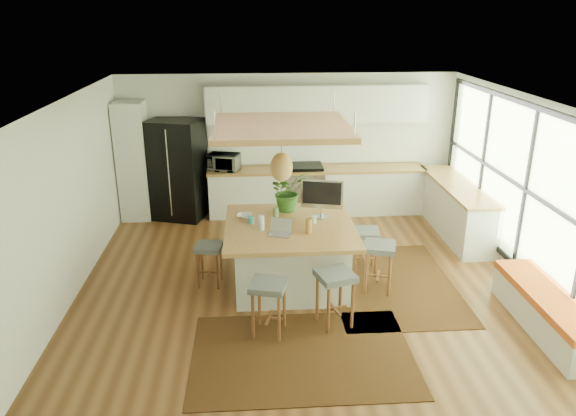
{
  "coord_description": "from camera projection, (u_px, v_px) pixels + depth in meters",
  "views": [
    {
      "loc": [
        -0.71,
        -6.9,
        3.84
      ],
      "look_at": [
        -0.2,
        0.5,
        1.1
      ],
      "focal_mm": 33.72,
      "sensor_mm": 36.0,
      "label": 1
    }
  ],
  "objects": [
    {
      "name": "floor",
      "position": [
        304.0,
        291.0,
        7.83
      ],
      "size": [
        7.0,
        7.0,
        0.0
      ],
      "primitive_type": "plane",
      "color": "#543018",
      "rests_on": "ground"
    },
    {
      "name": "ceiling",
      "position": [
        306.0,
        104.0,
        6.9
      ],
      "size": [
        7.0,
        7.0,
        0.0
      ],
      "primitive_type": "plane",
      "rotation": [
        3.14,
        0.0,
        0.0
      ],
      "color": "white",
      "rests_on": "ground"
    },
    {
      "name": "wall_back",
      "position": [
        288.0,
        143.0,
        10.64
      ],
      "size": [
        6.5,
        0.0,
        6.5
      ],
      "primitive_type": "plane",
      "rotation": [
        1.57,
        0.0,
        0.0
      ],
      "color": "silver",
      "rests_on": "ground"
    },
    {
      "name": "wall_front",
      "position": [
        351.0,
        359.0,
        4.09
      ],
      "size": [
        6.5,
        0.0,
        6.5
      ],
      "primitive_type": "plane",
      "rotation": [
        -1.57,
        0.0,
        0.0
      ],
      "color": "silver",
      "rests_on": "ground"
    },
    {
      "name": "wall_left",
      "position": [
        61.0,
        209.0,
        7.15
      ],
      "size": [
        0.0,
        7.0,
        7.0
      ],
      "primitive_type": "plane",
      "rotation": [
        1.57,
        0.0,
        1.57
      ],
      "color": "silver",
      "rests_on": "ground"
    },
    {
      "name": "wall_right",
      "position": [
        536.0,
        198.0,
        7.57
      ],
      "size": [
        0.0,
        7.0,
        7.0
      ],
      "primitive_type": "plane",
      "rotation": [
        1.57,
        0.0,
        -1.57
      ],
      "color": "silver",
      "rests_on": "ground"
    },
    {
      "name": "window_wall",
      "position": [
        534.0,
        194.0,
        7.55
      ],
      "size": [
        0.1,
        6.2,
        2.6
      ],
      "primitive_type": null,
      "color": "black",
      "rests_on": "wall_right"
    },
    {
      "name": "pantry",
      "position": [
        134.0,
        161.0,
        10.23
      ],
      "size": [
        0.55,
        0.6,
        2.25
      ],
      "primitive_type": "cube",
      "color": "silver",
      "rests_on": "floor"
    },
    {
      "name": "back_counter_base",
      "position": [
        316.0,
        192.0,
        10.69
      ],
      "size": [
        4.2,
        0.6,
        0.88
      ],
      "primitive_type": "cube",
      "color": "silver",
      "rests_on": "floor"
    },
    {
      "name": "back_counter_top",
      "position": [
        317.0,
        169.0,
        10.53
      ],
      "size": [
        4.24,
        0.64,
        0.05
      ],
      "primitive_type": "cube",
      "color": "olive",
      "rests_on": "back_counter_base"
    },
    {
      "name": "backsplash",
      "position": [
        316.0,
        143.0,
        10.66
      ],
      "size": [
        4.2,
        0.02,
        0.8
      ],
      "primitive_type": "cube",
      "color": "white",
      "rests_on": "wall_back"
    },
    {
      "name": "upper_cabinets",
      "position": [
        317.0,
        104.0,
        10.23
      ],
      "size": [
        4.2,
        0.34,
        0.7
      ],
      "primitive_type": "cube",
      "color": "silver",
      "rests_on": "wall_back"
    },
    {
      "name": "range",
      "position": [
        304.0,
        189.0,
        10.65
      ],
      "size": [
        0.76,
        0.62,
        1.0
      ],
      "primitive_type": null,
      "color": "#A5A5AA",
      "rests_on": "floor"
    },
    {
      "name": "right_counter_base",
      "position": [
        455.0,
        209.0,
        9.74
      ],
      "size": [
        0.6,
        2.5,
        0.88
      ],
      "primitive_type": "cube",
      "color": "silver",
      "rests_on": "floor"
    },
    {
      "name": "right_counter_top",
      "position": [
        458.0,
        185.0,
        9.58
      ],
      "size": [
        0.64,
        2.54,
        0.05
      ],
      "primitive_type": "cube",
      "color": "olive",
      "rests_on": "right_counter_base"
    },
    {
      "name": "window_bench",
      "position": [
        546.0,
        312.0,
        6.81
      ],
      "size": [
        0.52,
        2.0,
        0.5
      ],
      "primitive_type": null,
      "color": "silver",
      "rests_on": "floor"
    },
    {
      "name": "ceiling_panel",
      "position": [
        281.0,
        146.0,
        7.48
      ],
      "size": [
        1.86,
        1.86,
        0.8
      ],
      "primitive_type": null,
      "color": "olive",
      "rests_on": "ceiling"
    },
    {
      "name": "rug_near",
      "position": [
        302.0,
        355.0,
        6.37
      ],
      "size": [
        2.6,
        1.8,
        0.01
      ],
      "primitive_type": "cube",
      "color": "black",
      "rests_on": "floor"
    },
    {
      "name": "rug_right",
      "position": [
        391.0,
        283.0,
        8.04
      ],
      "size": [
        1.8,
        2.6,
        0.01
      ],
      "primitive_type": "cube",
      "color": "black",
      "rests_on": "floor"
    },
    {
      "name": "fridge",
      "position": [
        178.0,
        171.0,
        10.32
      ],
      "size": [
        1.13,
        0.99,
        1.91
      ],
      "primitive_type": null,
      "rotation": [
        0.0,
        0.0,
        -0.3
      ],
      "color": "black",
      "rests_on": "floor"
    },
    {
      "name": "island",
      "position": [
        290.0,
        254.0,
        7.9
      ],
      "size": [
        1.85,
        1.85,
        0.93
      ],
      "primitive_type": null,
      "color": "olive",
      "rests_on": "floor"
    },
    {
      "name": "stool_near_left",
      "position": [
        269.0,
        308.0,
        6.68
      ],
      "size": [
        0.52,
        0.52,
        0.72
      ],
      "primitive_type": null,
      "rotation": [
        0.0,
        0.0,
        -0.26
      ],
      "color": "#4B5253",
      "rests_on": "floor"
    },
    {
      "name": "stool_near_right",
      "position": [
        335.0,
        300.0,
        6.88
      ],
      "size": [
        0.55,
        0.55,
        0.74
      ],
      "primitive_type": null,
      "rotation": [
        0.0,
        0.0,
        0.3
      ],
      "color": "#4B5253",
      "rests_on": "floor"
    },
    {
      "name": "stool_right_front",
      "position": [
        378.0,
        268.0,
        7.73
      ],
      "size": [
        0.53,
        0.53,
        0.72
      ],
      "primitive_type": null,
      "rotation": [
        0.0,
        0.0,
        1.28
      ],
      "color": "#4B5253",
      "rests_on": "floor"
    },
    {
      "name": "stool_right_back",
      "position": [
        365.0,
        250.0,
        8.3
      ],
      "size": [
        0.44,
        0.44,
        0.69
      ],
      "primitive_type": null,
      "rotation": [
        0.0,
        0.0,
        1.48
      ],
      "color": "#4B5253",
      "rests_on": "floor"
    },
    {
      "name": "stool_left_side",
      "position": [
        209.0,
        262.0,
        7.9
      ],
      "size": [
        0.42,
        0.42,
        0.64
      ],
      "primitive_type": null,
      "rotation": [
        0.0,
        0.0,
        -1.7
      ],
      "color": "#4B5253",
      "rests_on": "floor"
    },
    {
      "name": "laptop",
      "position": [
        279.0,
        227.0,
        7.36
      ],
      "size": [
        0.39,
        0.4,
        0.23
      ],
      "primitive_type": null,
      "rotation": [
        0.0,
        0.0,
        -0.32
      ],
      "color": "#A5A5AA",
      "rests_on": "island"
    },
    {
      "name": "monitor",
      "position": [
        322.0,
        201.0,
        7.93
      ],
      "size": [
        0.67,
        0.37,
        0.59
      ],
      "primitive_type": null,
      "rotation": [
        0.0,
        0.0,
        -0.24
      ],
      "color": "#A5A5AA",
      "rests_on": "island"
    },
    {
      "name": "microwave",
      "position": [
        224.0,
        160.0,
        10.33
      ],
      "size": [
        0.64,
        0.46,
        0.39
      ],
      "primitive_type": "imported",
      "rotation": [
        0.0,
        0.0,
        -0.27
      ],
      "color": "#A5A5AA",
      "rests_on": "back_counter_top"
    },
    {
      "name": "island_plant",
      "position": [
        288.0,
        195.0,
        8.23
      ],
      "size": [
        0.78,
        0.81,
        0.48
      ],
      "primitive_type": "imported",
      "rotation": [
        0.0,
        0.0,
        0.49
      ],
      "color": "#1E4C19",
      "rests_on": "island"
    },
    {
      "name": "island_bowl",
      "position": [
        244.0,
        216.0,
        8.0
      ],
      "size": [
        0.26,
        0.26,
        0.05
      ],
      "primitive_type": "imported",
      "rotation": [
        0.0,
        0.0,
        -0.22
      ],
      "color": "silver",
      "rests_on": "island"
    },
    {
      "name": "island_bottle_0",
      "position": [
        251.0,
        217.0,
        7.76
      ],
      "size": [
        0.07,
        0.07,
        0.19
      ],
      "primitive_type": "cylinder",
      "color": "teal",
      "rests_on": "island"
    },
    {
      "name": "island_bottle_1",
      "position": [
        262.0,
        223.0,
        7.54
      ],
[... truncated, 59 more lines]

